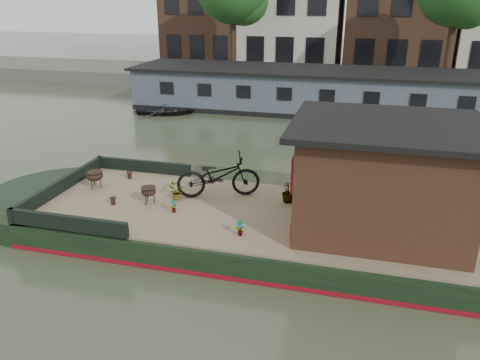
% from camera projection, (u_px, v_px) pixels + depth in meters
% --- Properties ---
extents(ground, '(120.00, 120.00, 0.00)m').
position_uv_depth(ground, '(280.00, 240.00, 11.33)').
color(ground, '#343D27').
rests_on(ground, ground).
extents(houseboat_hull, '(14.01, 4.02, 0.60)m').
position_uv_depth(houseboat_hull, '(228.00, 224.00, 11.55)').
color(houseboat_hull, black).
rests_on(houseboat_hull, ground).
extents(houseboat_deck, '(11.80, 3.80, 0.05)m').
position_uv_depth(houseboat_deck, '(281.00, 217.00, 11.10)').
color(houseboat_deck, '#826E50').
rests_on(houseboat_deck, houseboat_hull).
extents(bow_bulwark, '(3.00, 4.00, 0.35)m').
position_uv_depth(bow_bulwark, '(91.00, 188.00, 12.24)').
color(bow_bulwark, black).
rests_on(bow_bulwark, houseboat_deck).
extents(cabin, '(4.00, 3.50, 2.42)m').
position_uv_depth(cabin, '(383.00, 176.00, 10.12)').
color(cabin, black).
rests_on(cabin, houseboat_deck).
extents(bicycle, '(2.26, 1.49, 1.12)m').
position_uv_depth(bicycle, '(218.00, 176.00, 12.01)').
color(bicycle, black).
rests_on(bicycle, houseboat_deck).
extents(potted_plant_a, '(0.23, 0.19, 0.38)m').
position_uv_depth(potted_plant_a, '(240.00, 228.00, 10.12)').
color(potted_plant_a, brown).
rests_on(potted_plant_a, houseboat_deck).
extents(potted_plant_c, '(0.42, 0.37, 0.43)m').
position_uv_depth(potted_plant_c, '(176.00, 192.00, 11.90)').
color(potted_plant_c, '#B24233').
rests_on(potted_plant_c, houseboat_deck).
extents(potted_plant_d, '(0.35, 0.35, 0.57)m').
position_uv_depth(potted_plant_d, '(288.00, 191.00, 11.75)').
color(potted_plant_d, brown).
rests_on(potted_plant_d, houseboat_deck).
extents(potted_plant_e, '(0.21, 0.21, 0.34)m').
position_uv_depth(potted_plant_e, '(173.00, 206.00, 11.22)').
color(potted_plant_e, brown).
rests_on(potted_plant_e, houseboat_deck).
extents(brazier_front, '(0.53, 0.53, 0.47)m').
position_uv_depth(brazier_front, '(95.00, 180.00, 12.65)').
color(brazier_front, black).
rests_on(brazier_front, houseboat_deck).
extents(brazier_rear, '(0.53, 0.53, 0.43)m').
position_uv_depth(brazier_rear, '(149.00, 195.00, 11.71)').
color(brazier_rear, black).
rests_on(brazier_rear, houseboat_deck).
extents(bollard_port, '(0.17, 0.17, 0.20)m').
position_uv_depth(bollard_port, '(130.00, 175.00, 13.35)').
color(bollard_port, black).
rests_on(bollard_port, houseboat_deck).
extents(bollard_stbd, '(0.17, 0.17, 0.19)m').
position_uv_depth(bollard_stbd, '(113.00, 201.00, 11.68)').
color(bollard_stbd, black).
rests_on(bollard_stbd, houseboat_deck).
extents(dinghy, '(3.34, 2.74, 0.60)m').
position_uv_depth(dinghy, '(166.00, 108.00, 23.39)').
color(dinghy, black).
rests_on(dinghy, ground).
extents(far_houseboat, '(20.40, 4.40, 2.11)m').
position_uv_depth(far_houseboat, '(330.00, 93.00, 23.57)').
color(far_houseboat, '#4E5968').
rests_on(far_houseboat, ground).
extents(quay, '(60.00, 6.00, 0.90)m').
position_uv_depth(quay, '(338.00, 82.00, 29.61)').
color(quay, '#47443F').
rests_on(quay, ground).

